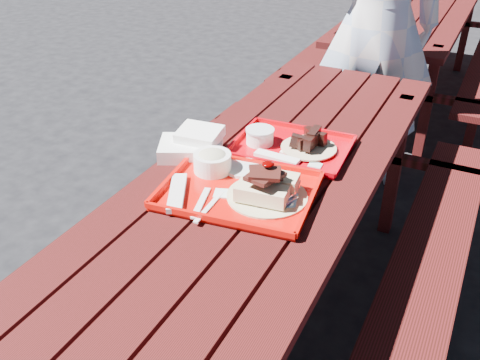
# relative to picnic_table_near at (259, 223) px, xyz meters

# --- Properties ---
(ground) EXTENTS (60.00, 60.00, 0.00)m
(ground) POSITION_rel_picnic_table_near_xyz_m (0.00, 0.00, -0.56)
(ground) COLOR black
(ground) RESTS_ON ground
(picnic_table_near) EXTENTS (1.41, 2.40, 0.75)m
(picnic_table_near) POSITION_rel_picnic_table_near_xyz_m (0.00, 0.00, 0.00)
(picnic_table_near) COLOR #410C0E
(picnic_table_near) RESTS_ON ground
(picnic_table_far) EXTENTS (1.41, 2.40, 0.75)m
(picnic_table_far) POSITION_rel_picnic_table_near_xyz_m (0.00, 2.80, 0.00)
(picnic_table_far) COLOR #410C0E
(picnic_table_far) RESTS_ON ground
(near_tray) EXTENTS (0.53, 0.44, 0.15)m
(near_tray) POSITION_rel_picnic_table_near_xyz_m (-0.02, -0.11, 0.23)
(near_tray) COLOR red
(near_tray) RESTS_ON picnic_table_near
(far_tray) EXTENTS (0.44, 0.35, 0.07)m
(far_tray) POSITION_rel_picnic_table_near_xyz_m (0.01, 0.23, 0.21)
(far_tray) COLOR #BD000A
(far_tray) RESTS_ON picnic_table_near
(white_cloth) EXTENTS (0.28, 0.25, 0.09)m
(white_cloth) POSITION_rel_picnic_table_near_xyz_m (-0.29, 0.04, 0.23)
(white_cloth) COLOR white
(white_cloth) RESTS_ON picnic_table_near
(person) EXTENTS (0.81, 0.68, 1.88)m
(person) POSITION_rel_picnic_table_near_xyz_m (0.02, 1.42, 0.38)
(person) COLOR #ACC1E3
(person) RESTS_ON ground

